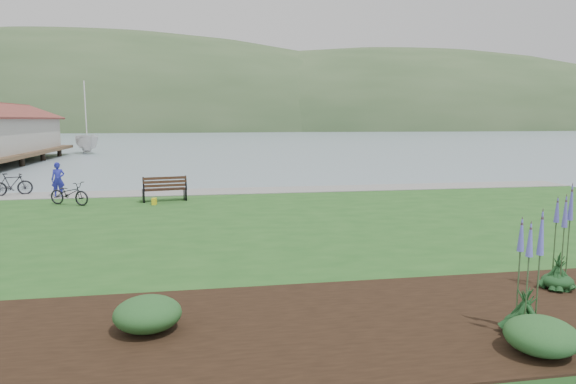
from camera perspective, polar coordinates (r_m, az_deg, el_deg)
name	(u,v)px	position (r m, az deg, el deg)	size (l,w,h in m)	color
ground	(260,229)	(18.27, -3.18, -4.09)	(600.00, 600.00, 0.00)	gray
lawn	(267,236)	(16.29, -2.34, -4.86)	(34.00, 20.00, 0.40)	#22521D
shoreline_path	(242,191)	(24.96, -5.09, 0.13)	(34.00, 2.20, 0.03)	gray
garden_bed	(494,314)	(10.04, 21.87, -12.45)	(24.00, 4.40, 0.04)	black
far_hillside	(258,130)	(189.07, -3.34, 6.87)	(580.00, 80.00, 38.00)	#35502D
park_bench	(165,188)	(22.31, -13.55, 0.40)	(1.89, 1.02, 1.11)	black
person	(58,177)	(25.15, -24.21, 1.58)	(0.66, 0.46, 1.83)	#22249D
bicycle_a	(69,193)	(22.56, -23.13, -0.15)	(1.82, 0.63, 0.95)	black
bicycle_b	(12,184)	(26.45, -28.33, 0.75)	(1.73, 0.50, 1.04)	black
sailboat	(88,153)	(63.28, -21.35, 4.02)	(9.89, 10.07, 26.07)	silver
pannier	(154,201)	(21.58, -14.64, -1.02)	(0.16, 0.25, 0.27)	yellow
echium_0	(527,284)	(9.09, 25.03, -9.26)	(0.62, 0.62, 2.14)	#14371A
echium_1	(560,245)	(11.70, 27.99, -5.19)	(0.62, 0.62, 2.36)	#14371A
shrub_0	(148,314)	(8.85, -15.33, -12.92)	(1.10, 1.10, 0.55)	#1E4C21
shrub_1	(541,336)	(8.63, 26.32, -14.12)	(1.05, 1.05, 0.53)	#1E4C21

